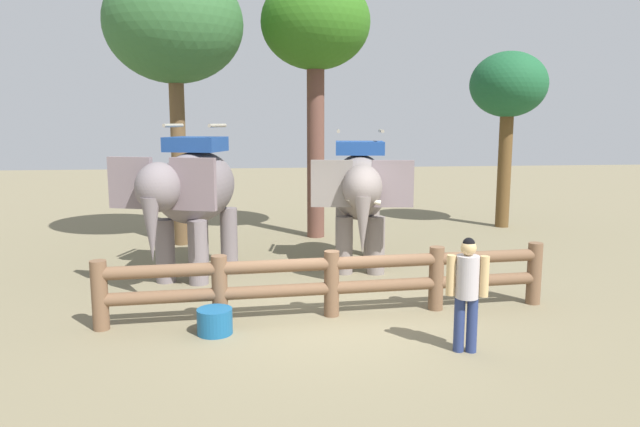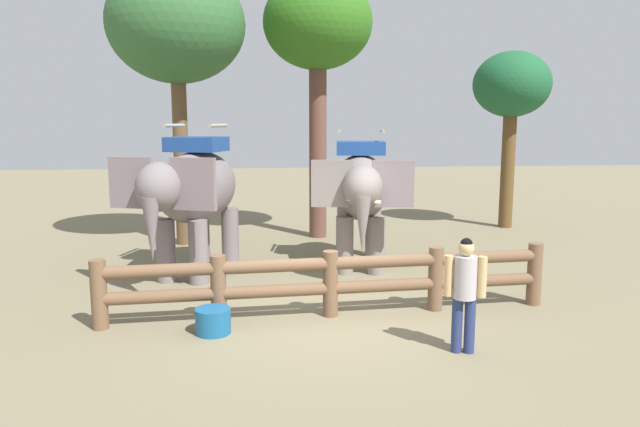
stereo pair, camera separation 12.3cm
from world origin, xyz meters
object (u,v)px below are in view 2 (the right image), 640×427
elephant_center (360,191)px  tree_back_center (318,29)px  log_fence (330,279)px  tree_far_right (512,89)px  tree_far_left (176,27)px  tourist_woman_in_black (465,287)px  elephant_near_left (193,191)px  feed_bucket (213,321)px

elephant_center → tree_back_center: bearing=99.3°
elephant_center → log_fence: bearing=-108.1°
tree_back_center → tree_far_right: bearing=8.7°
elephant_center → tree_far_left: bearing=145.1°
elephant_center → tree_far_right: tree_far_right is taller
tree_far_right → tourist_woman_in_black: bearing=-116.4°
elephant_near_left → feed_bucket: (0.59, -3.39, -1.51)m
tourist_woman_in_black → tree_back_center: tree_back_center is taller
elephant_near_left → tourist_woman_in_black: (3.97, -4.46, -0.79)m
elephant_near_left → tourist_woman_in_black: size_ratio=2.30×
elephant_near_left → tree_far_left: tree_far_left is taller
log_fence → tree_far_left: tree_far_left is taller
tourist_woman_in_black → feed_bucket: 3.61m
elephant_center → tree_far_left: 6.10m
feed_bucket → log_fence: bearing=18.4°
log_fence → tree_far_left: size_ratio=1.07×
feed_bucket → tree_back_center: bearing=72.3°
tree_back_center → tree_far_right: size_ratio=1.34×
elephant_center → elephant_near_left: bearing=-175.0°
tree_back_center → feed_bucket: size_ratio=13.06×
log_fence → tree_back_center: 8.04m
elephant_near_left → feed_bucket: 3.75m
elephant_center → tourist_woman_in_black: (0.57, -4.76, -0.72)m
elephant_near_left → elephant_center: elephant_near_left is taller
log_fence → tourist_woman_in_black: 2.32m
elephant_center → tree_far_left: size_ratio=0.51×
elephant_center → tourist_woman_in_black: bearing=-83.1°
tourist_woman_in_black → elephant_center: bearing=96.9°
tree_far_left → tree_back_center: 3.50m
elephant_center → tree_far_right: bearing=40.0°
elephant_near_left → tree_far_right: tree_far_right is taller
feed_bucket → elephant_center: bearing=52.7°
tourist_woman_in_black → tree_far_left: size_ratio=0.23×
log_fence → feed_bucket: (-1.80, -0.60, -0.42)m
feed_bucket → elephant_near_left: bearing=99.9°
log_fence → tree_back_center: bearing=86.0°
log_fence → feed_bucket: log_fence is taller
elephant_near_left → feed_bucket: bearing=-80.1°
elephant_center → tree_back_center: 5.07m
tree_far_right → feed_bucket: tree_far_right is taller
tourist_woman_in_black → tree_far_right: size_ratio=0.31×
elephant_near_left → tree_back_center: bearing=52.2°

